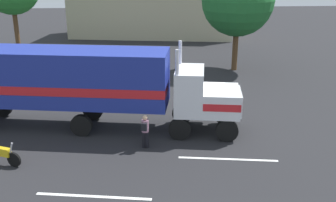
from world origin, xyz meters
TOP-DOWN VIEW (x-y plane):
  - ground_plane at (0.00, 0.00)m, footprint 120.00×120.00m
  - lane_stripe_near at (0.68, -3.50)m, footprint 4.37×0.82m
  - lane_stripe_mid at (-4.97, -6.07)m, footprint 4.37×0.88m
  - semi_truck at (-5.83, 0.66)m, footprint 14.38×4.88m
  - person_bystander at (-2.95, -2.06)m, footprint 0.37×0.47m
  - parked_car at (-6.25, 11.27)m, footprint 4.66×2.58m
  - motorcycle at (-9.22, -3.20)m, footprint 1.97×0.95m
  - tree_center at (4.55, 11.91)m, footprint 5.63×5.63m
  - building_backdrop at (-1.57, 27.93)m, footprint 19.32×9.08m

SIDE VIEW (x-z plane):
  - ground_plane at x=0.00m, z-range 0.00..0.00m
  - lane_stripe_near at x=0.68m, z-range 0.00..0.01m
  - lane_stripe_mid at x=-4.97m, z-range 0.00..0.01m
  - motorcycle at x=-9.22m, z-range -0.08..1.04m
  - parked_car at x=-6.25m, z-range 0.02..1.59m
  - person_bystander at x=-2.95m, z-range 0.08..1.71m
  - semi_truck at x=-5.83m, z-range 0.27..4.77m
  - building_backdrop at x=-1.57m, z-range 0.22..6.40m
  - tree_center at x=4.55m, z-range 1.35..9.72m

